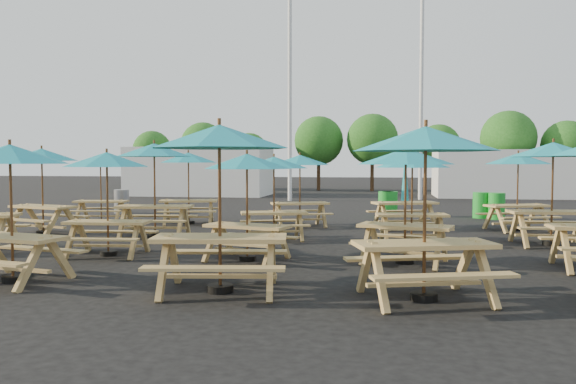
% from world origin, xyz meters
% --- Properties ---
extents(ground, '(120.00, 120.00, 0.00)m').
position_xyz_m(ground, '(0.00, 0.00, 0.00)').
color(ground, black).
rests_on(ground, ground).
extents(picnic_unit_2, '(2.32, 2.32, 2.30)m').
position_xyz_m(picnic_unit_2, '(-6.31, -0.14, 1.96)').
color(picnic_unit_2, '#A48149').
rests_on(picnic_unit_2, ground).
extents(picnic_unit_3, '(1.95, 1.95, 2.08)m').
position_xyz_m(picnic_unit_3, '(-6.31, 2.98, 1.78)').
color(picnic_unit_3, '#A48149').
rests_on(picnic_unit_3, ground).
extents(picnic_unit_4, '(2.14, 2.14, 2.22)m').
position_xyz_m(picnic_unit_4, '(-3.27, -5.63, 1.89)').
color(picnic_unit_4, '#A48149').
rests_on(picnic_unit_4, ground).
extents(picnic_unit_5, '(1.93, 1.93, 2.14)m').
position_xyz_m(picnic_unit_5, '(-2.99, -3.01, 1.83)').
color(picnic_unit_5, '#A48149').
rests_on(picnic_unit_5, ground).
extents(picnic_unit_6, '(2.22, 2.22, 2.42)m').
position_xyz_m(picnic_unit_6, '(-3.20, -0.08, 2.07)').
color(picnic_unit_6, '#A48149').
rests_on(picnic_unit_6, ground).
extents(picnic_unit_7, '(2.23, 2.23, 2.24)m').
position_xyz_m(picnic_unit_7, '(-3.37, 2.96, 1.91)').
color(picnic_unit_7, '#A48149').
rests_on(picnic_unit_7, ground).
extents(picnic_unit_8, '(2.32, 2.32, 2.48)m').
position_xyz_m(picnic_unit_8, '(0.20, -5.77, 2.12)').
color(picnic_unit_8, '#A48149').
rests_on(picnic_unit_8, ground).
extents(picnic_unit_9, '(2.09, 2.09, 2.10)m').
position_xyz_m(picnic_unit_9, '(-0.03, -3.11, 1.79)').
color(picnic_unit_9, '#A48149').
rests_on(picnic_unit_9, ground).
extents(picnic_unit_10, '(2.12, 2.12, 2.07)m').
position_xyz_m(picnic_unit_10, '(-0.09, -0.09, 1.77)').
color(picnic_unit_10, '#A48149').
rests_on(picnic_unit_10, ground).
extents(picnic_unit_11, '(2.26, 2.26, 2.16)m').
position_xyz_m(picnic_unit_11, '(0.14, 2.83, 1.84)').
color(picnic_unit_11, '#A48149').
rests_on(picnic_unit_11, ground).
extents(picnic_unit_12, '(2.49, 2.49, 2.42)m').
position_xyz_m(picnic_unit_12, '(3.13, -5.78, 2.07)').
color(picnic_unit_12, '#A48149').
rests_on(picnic_unit_12, ground).
extents(picnic_unit_13, '(2.22, 2.22, 2.20)m').
position_xyz_m(picnic_unit_13, '(2.98, -2.92, 1.88)').
color(picnic_unit_13, '#A48149').
rests_on(picnic_unit_13, ground).
extents(picnic_unit_14, '(1.92, 1.92, 2.10)m').
position_xyz_m(picnic_unit_14, '(3.24, -0.22, 1.80)').
color(picnic_unit_14, '#A48149').
rests_on(picnic_unit_14, ground).
extents(picnic_unit_15, '(2.23, 2.08, 2.31)m').
position_xyz_m(picnic_unit_15, '(3.20, 2.81, 0.95)').
color(picnic_unit_15, '#A48149').
rests_on(picnic_unit_15, ground).
extents(picnic_unit_18, '(2.10, 2.10, 2.40)m').
position_xyz_m(picnic_unit_18, '(6.40, 0.00, 2.05)').
color(picnic_unit_18, '#A48149').
rests_on(picnic_unit_18, ground).
extents(picnic_unit_19, '(2.30, 2.30, 2.19)m').
position_xyz_m(picnic_unit_19, '(6.28, 2.80, 1.87)').
color(picnic_unit_19, '#A48149').
rests_on(picnic_unit_19, ground).
extents(waste_bin_0, '(0.55, 0.55, 0.89)m').
position_xyz_m(waste_bin_0, '(-7.14, 6.10, 0.44)').
color(waste_bin_0, gray).
rests_on(waste_bin_0, ground).
extents(waste_bin_1, '(0.55, 0.55, 0.89)m').
position_xyz_m(waste_bin_1, '(2.70, 6.45, 0.44)').
color(waste_bin_1, green).
rests_on(waste_bin_1, ground).
extents(waste_bin_2, '(0.55, 0.55, 0.89)m').
position_xyz_m(waste_bin_2, '(2.82, 6.46, 0.44)').
color(waste_bin_2, green).
rests_on(waste_bin_2, ground).
extents(waste_bin_3, '(0.55, 0.55, 0.89)m').
position_xyz_m(waste_bin_3, '(5.92, 6.41, 0.44)').
color(waste_bin_3, green).
rests_on(waste_bin_3, ground).
extents(waste_bin_4, '(0.55, 0.55, 0.89)m').
position_xyz_m(waste_bin_4, '(6.37, 6.08, 0.44)').
color(waste_bin_4, green).
rests_on(waste_bin_4, ground).
extents(mast_0, '(0.20, 0.20, 12.00)m').
position_xyz_m(mast_0, '(-2.00, 14.00, 6.00)').
color(mast_0, silver).
rests_on(mast_0, ground).
extents(mast_1, '(0.20, 0.20, 12.00)m').
position_xyz_m(mast_1, '(4.50, 16.00, 6.00)').
color(mast_1, silver).
rests_on(mast_1, ground).
extents(event_tent_0, '(8.00, 4.00, 2.80)m').
position_xyz_m(event_tent_0, '(-8.00, 18.00, 1.40)').
color(event_tent_0, silver).
rests_on(event_tent_0, ground).
extents(event_tent_1, '(7.00, 4.00, 2.60)m').
position_xyz_m(event_tent_1, '(9.00, 19.00, 1.30)').
color(event_tent_1, silver).
rests_on(event_tent_1, ground).
extents(tree_0, '(2.80, 2.80, 4.24)m').
position_xyz_m(tree_0, '(-14.07, 25.25, 2.83)').
color(tree_0, '#382314').
rests_on(tree_0, ground).
extents(tree_1, '(3.11, 3.11, 4.72)m').
position_xyz_m(tree_1, '(-9.74, 23.90, 3.15)').
color(tree_1, '#382314').
rests_on(tree_1, ground).
extents(tree_2, '(2.59, 2.59, 3.93)m').
position_xyz_m(tree_2, '(-6.39, 23.65, 2.62)').
color(tree_2, '#382314').
rests_on(tree_2, ground).
extents(tree_3, '(3.36, 3.36, 5.09)m').
position_xyz_m(tree_3, '(-1.75, 24.72, 3.41)').
color(tree_3, '#382314').
rests_on(tree_3, ground).
extents(tree_4, '(3.41, 3.41, 5.17)m').
position_xyz_m(tree_4, '(1.90, 24.26, 3.46)').
color(tree_4, '#382314').
rests_on(tree_4, ground).
extents(tree_5, '(2.94, 2.94, 4.45)m').
position_xyz_m(tree_5, '(6.22, 24.67, 2.97)').
color(tree_5, '#382314').
rests_on(tree_5, ground).
extents(tree_6, '(3.38, 3.38, 5.13)m').
position_xyz_m(tree_6, '(10.23, 22.90, 3.43)').
color(tree_6, '#382314').
rests_on(tree_6, ground).
extents(tree_7, '(2.95, 2.95, 4.48)m').
position_xyz_m(tree_7, '(13.63, 22.92, 2.99)').
color(tree_7, '#382314').
rests_on(tree_7, ground).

